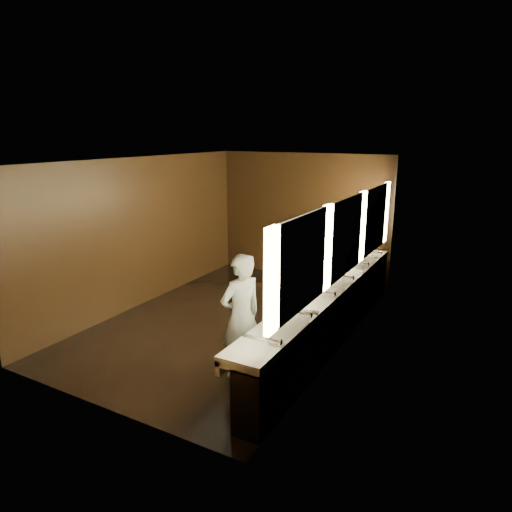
{
  "coord_description": "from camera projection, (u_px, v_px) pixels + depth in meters",
  "views": [
    {
      "loc": [
        3.98,
        -6.35,
        3.22
      ],
      "look_at": [
        0.47,
        0.0,
        1.25
      ],
      "focal_mm": 32.0,
      "sensor_mm": 36.0,
      "label": 1
    }
  ],
  "objects": [
    {
      "name": "mirror_band",
      "position": [
        346.0,
        236.0,
        6.68
      ],
      "size": [
        0.06,
        5.03,
        1.15
      ],
      "color": "#FFEFB3",
      "rests_on": "wall_right"
    },
    {
      "name": "wall_right",
      "position": [
        346.0,
        260.0,
        6.76
      ],
      "size": [
        0.02,
        6.0,
        2.8
      ],
      "primitive_type": "cube",
      "color": "black",
      "rests_on": "floor"
    },
    {
      "name": "person",
      "position": [
        241.0,
        316.0,
        6.05
      ],
      "size": [
        0.63,
        0.74,
        1.73
      ],
      "primitive_type": "imported",
      "rotation": [
        0.0,
        0.0,
        -1.97
      ],
      "color": "#8DBCD3",
      "rests_on": "floor"
    },
    {
      "name": "trash_bin",
      "position": [
        279.0,
        362.0,
        6.1
      ],
      "size": [
        0.39,
        0.39,
        0.52
      ],
      "primitive_type": "cylinder",
      "rotation": [
        0.0,
        0.0,
        -0.19
      ],
      "color": "black",
      "rests_on": "floor"
    },
    {
      "name": "sink_counter",
      "position": [
        331.0,
        314.0,
        7.1
      ],
      "size": [
        0.55,
        5.4,
        1.01
      ],
      "color": "black",
      "rests_on": "floor"
    },
    {
      "name": "wall_back",
      "position": [
        302.0,
        217.0,
        10.23
      ],
      "size": [
        4.0,
        0.02,
        2.8
      ],
      "primitive_type": "cube",
      "color": "black",
      "rests_on": "floor"
    },
    {
      "name": "floor",
      "position": [
        233.0,
        321.0,
        8.07
      ],
      "size": [
        6.0,
        6.0,
        0.0
      ],
      "primitive_type": "plane",
      "color": "black",
      "rests_on": "ground"
    },
    {
      "name": "wall_left",
      "position": [
        142.0,
        232.0,
        8.63
      ],
      "size": [
        0.02,
        6.0,
        2.8
      ],
      "primitive_type": "cube",
      "color": "black",
      "rests_on": "floor"
    },
    {
      "name": "wall_front",
      "position": [
        92.0,
        299.0,
        5.17
      ],
      "size": [
        4.0,
        0.02,
        2.8
      ],
      "primitive_type": "cube",
      "color": "black",
      "rests_on": "floor"
    },
    {
      "name": "ceiling",
      "position": [
        231.0,
        160.0,
        7.33
      ],
      "size": [
        4.0,
        6.0,
        0.02
      ],
      "primitive_type": "cube",
      "color": "#2D2D2B",
      "rests_on": "wall_back"
    }
  ]
}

